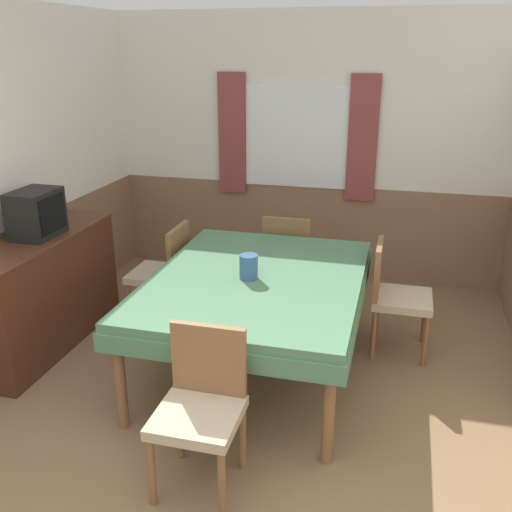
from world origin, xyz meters
name	(u,v)px	position (x,y,z in m)	size (l,w,h in m)	color
wall_back	(306,149)	(-0.01, 3.82, 1.31)	(4.29, 0.09, 2.60)	white
wall_left	(10,181)	(-1.97, 1.90, 1.30)	(0.05, 4.20, 2.60)	white
dining_table	(257,289)	(0.01, 1.80, 0.65)	(1.48, 1.92, 0.75)	#4C7A56
chair_head_window	(289,255)	(0.01, 2.98, 0.49)	(0.44, 0.44, 0.88)	brown
chair_right_far	(394,293)	(0.96, 2.36, 0.49)	(0.44, 0.44, 0.88)	brown
chair_left_far	(165,270)	(-0.94, 2.36, 0.49)	(0.44, 0.44, 0.88)	brown
chair_head_near	(201,403)	(0.01, 0.63, 0.49)	(0.44, 0.44, 0.88)	brown
sideboard	(44,291)	(-1.70, 1.77, 0.46)	(0.46, 1.52, 0.91)	#4C2819
tv	(36,214)	(-1.70, 1.79, 1.09)	(0.29, 0.39, 0.35)	black
vase	(249,267)	(-0.03, 1.75, 0.84)	(0.13, 0.13, 0.17)	#335684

